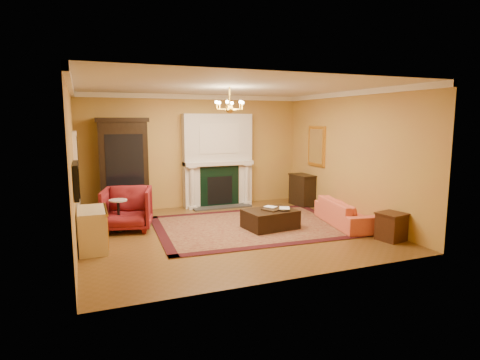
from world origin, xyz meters
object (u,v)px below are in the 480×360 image
end_table (391,227)px  leather_ottoman (270,219)px  wingback_armchair (127,207)px  commode (93,229)px  pedestal_table (119,213)px  console_table (302,190)px  china_cabinet (124,169)px  coral_sofa (346,208)px

end_table → leather_ottoman: end_table is taller
wingback_armchair → commode: (-0.74, -1.12, -0.13)m
pedestal_table → commode: (-0.55, -1.09, -0.02)m
pedestal_table → commode: 1.22m
console_table → leather_ottoman: console_table is taller
china_cabinet → end_table: china_cabinet is taller
wingback_armchair → console_table: 4.84m
wingback_armchair → china_cabinet: bearing=99.6°
coral_sofa → leather_ottoman: 1.77m
pedestal_table → end_table: pedestal_table is taller
china_cabinet → wingback_armchair: china_cabinet is taller
pedestal_table → commode: commode is taller
commode → console_table: console_table is taller
commode → leather_ottoman: (3.61, 0.07, -0.16)m
end_table → wingback_armchair: bearing=150.3°
coral_sofa → leather_ottoman: (-1.72, 0.35, -0.16)m
console_table → wingback_armchair: bearing=-174.8°
pedestal_table → end_table: 5.58m
console_table → pedestal_table: bearing=-174.8°
pedestal_table → coral_sofa: size_ratio=0.35×
wingback_armchair → leather_ottoman: (2.88, -1.06, -0.29)m
pedestal_table → end_table: (4.90, -2.65, -0.13)m
pedestal_table → leather_ottoman: size_ratio=0.64×
end_table → console_table: 3.50m
china_cabinet → coral_sofa: (4.49, -2.96, -0.76)m
leather_ottoman → pedestal_table: bearing=155.1°
pedestal_table → console_table: console_table is taller
wingback_armchair → leather_ottoman: size_ratio=0.94×
wingback_armchair → commode: bearing=-109.4°
china_cabinet → commode: size_ratio=2.28×
wingback_armchair → leather_ottoman: 3.08m
coral_sofa → leather_ottoman: size_ratio=1.82×
commode → console_table: size_ratio=1.22×
china_cabinet → commode: (-0.85, -2.67, -0.77)m
console_table → coral_sofa: bearing=-99.0°
leather_ottoman → commode: bearing=174.5°
china_cabinet → console_table: 4.78m
china_cabinet → coral_sofa: bearing=-31.2°
wingback_armchair → console_table: wingback_armchair is taller
coral_sofa → end_table: 1.29m
coral_sofa → pedestal_table: bearing=85.0°
china_cabinet → pedestal_table: size_ratio=3.37×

